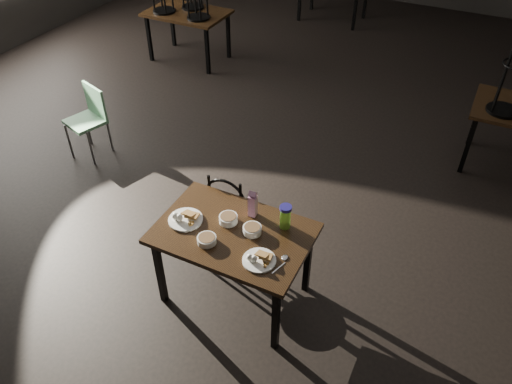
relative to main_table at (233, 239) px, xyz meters
The scene contains 12 objects.
main_table is the anchor object (origin of this frame).
plate_left 0.42m from the main_table, behind, with size 0.27×0.27×0.09m.
plate_right 0.38m from the main_table, 31.09° to the right, with size 0.25×0.25×0.08m.
bowl_near 0.16m from the main_table, 136.14° to the left, with size 0.15×0.15×0.06m.
bowl_far 0.18m from the main_table, 22.47° to the left, with size 0.15×0.15×0.06m.
bowl_big 0.25m from the main_table, 123.37° to the right, with size 0.15×0.15×0.05m.
juice_carton 0.31m from the main_table, 78.10° to the left, with size 0.06×0.06×0.24m.
water_bottle 0.45m from the main_table, 34.26° to the left, with size 0.12×0.12×0.21m.
spoon 0.49m from the main_table, 11.17° to the right, with size 0.06×0.22×0.01m.
bentwood_chair 0.49m from the main_table, 133.10° to the left, with size 0.40×0.40×0.84m.
school_chair 2.76m from the main_table, 154.95° to the left, with size 0.48×0.48×0.83m.
bg_table_left 4.78m from the main_table, 126.73° to the left, with size 1.20×0.80×1.48m.
Camera 1 is at (2.11, -4.36, 3.45)m, focal length 35.00 mm.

